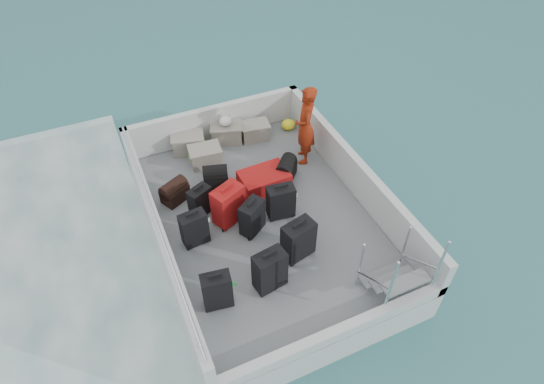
{
  "coord_description": "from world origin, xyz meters",
  "views": [
    {
      "loc": [
        -2.0,
        -4.81,
        6.3
      ],
      "look_at": [
        0.21,
        0.11,
        1.0
      ],
      "focal_mm": 30.0,
      "sensor_mm": 36.0,
      "label": 1
    }
  ],
  "objects": [
    {
      "name": "suitcase_7",
      "position": [
        0.28,
        -0.1,
        0.93
      ],
      "size": [
        0.47,
        0.3,
        0.63
      ],
      "primitive_type": "cube",
      "rotation": [
        0.0,
        0.0,
        -0.11
      ],
      "color": "black",
      "rests_on": "deck"
    },
    {
      "name": "suitcase_6",
      "position": [
        0.17,
        -0.96,
        0.96
      ],
      "size": [
        0.54,
        0.39,
        0.67
      ],
      "primitive_type": "cube",
      "rotation": [
        0.0,
        0.0,
        0.23
      ],
      "color": "black",
      "rests_on": "deck"
    },
    {
      "name": "duffel_0",
      "position": [
        -1.24,
        0.99,
        0.78
      ],
      "size": [
        0.54,
        0.47,
        0.32
      ],
      "primitive_type": null,
      "rotation": [
        0.0,
        0.0,
        0.46
      ],
      "color": "black",
      "rests_on": "deck"
    },
    {
      "name": "suitcase_1",
      "position": [
        -1.2,
        -0.08,
        0.93
      ],
      "size": [
        0.43,
        0.27,
        0.62
      ],
      "primitive_type": "cube",
      "rotation": [
        0.0,
        0.0,
        0.1
      ],
      "color": "black",
      "rests_on": "deck"
    },
    {
      "name": "crate_2",
      "position": [
        0.16,
        2.2,
        0.8
      ],
      "size": [
        0.69,
        0.57,
        0.35
      ],
      "primitive_type": "cube",
      "rotation": [
        0.0,
        0.0,
        -0.32
      ],
      "color": "gray",
      "rests_on": "deck"
    },
    {
      "name": "suitcase_8",
      "position": [
        0.3,
        0.64,
        0.79
      ],
      "size": [
        0.87,
        0.59,
        0.34
      ],
      "primitive_type": "cube",
      "rotation": [
        0.0,
        0.0,
        1.61
      ],
      "color": "#A6170C",
      "rests_on": "deck"
    },
    {
      "name": "white_bag",
      "position": [
        0.16,
        2.2,
        1.06
      ],
      "size": [
        0.24,
        0.24,
        0.18
      ],
      "primitive_type": "ellipsoid",
      "color": "white",
      "rests_on": "crate_2"
    },
    {
      "name": "suitcase_0",
      "position": [
        -1.25,
        -1.3,
        0.94
      ],
      "size": [
        0.44,
        0.29,
        0.64
      ],
      "primitive_type": "cube",
      "rotation": [
        0.0,
        0.0,
        -0.15
      ],
      "color": "black",
      "rests_on": "deck"
    },
    {
      "name": "deck_fittings",
      "position": [
        0.35,
        -0.32,
        0.99
      ],
      "size": [
        3.6,
        5.0,
        0.9
      ],
      "color": "silver",
      "rests_on": "deck"
    },
    {
      "name": "deck",
      "position": [
        0.0,
        0.0,
        0.61
      ],
      "size": [
        3.3,
        4.7,
        0.02
      ],
      "primitive_type": "cube",
      "color": "slate",
      "rests_on": "ferry_hull"
    },
    {
      "name": "crate_1",
      "position": [
        -0.45,
        1.7,
        0.79
      ],
      "size": [
        0.6,
        0.44,
        0.34
      ],
      "primitive_type": "cube",
      "rotation": [
        0.0,
        0.0,
        -0.11
      ],
      "color": "gray",
      "rests_on": "deck"
    },
    {
      "name": "yellow_bag",
      "position": [
        1.45,
        2.05,
        0.73
      ],
      "size": [
        0.28,
        0.26,
        0.22
      ],
      "primitive_type": "ellipsoid",
      "color": "yellow",
      "rests_on": "deck"
    },
    {
      "name": "suitcase_2",
      "position": [
        -0.92,
        0.5,
        0.89
      ],
      "size": [
        0.43,
        0.36,
        0.54
      ],
      "primitive_type": "cube",
      "rotation": [
        0.0,
        0.0,
        0.43
      ],
      "color": "black",
      "rests_on": "deck"
    },
    {
      "name": "crate_0",
      "position": [
        -0.64,
        2.2,
        0.8
      ],
      "size": [
        0.67,
        0.54,
        0.35
      ],
      "primitive_type": "cube",
      "rotation": [
        0.0,
        0.0,
        -0.25
      ],
      "color": "gray",
      "rests_on": "deck"
    },
    {
      "name": "suitcase_3",
      "position": [
        -0.46,
        -1.31,
        0.97
      ],
      "size": [
        0.5,
        0.34,
        0.7
      ],
      "primitive_type": "cube",
      "rotation": [
        0.0,
        0.0,
        0.16
      ],
      "color": "black",
      "rests_on": "deck"
    },
    {
      "name": "ground",
      "position": [
        0.0,
        0.0,
        0.0
      ],
      "size": [
        160.0,
        160.0,
        0.0
      ],
      "primitive_type": "plane",
      "color": "#164E4F",
      "rests_on": "ground"
    },
    {
      "name": "crate_3",
      "position": [
        0.71,
        2.05,
        0.78
      ],
      "size": [
        0.57,
        0.43,
        0.32
      ],
      "primitive_type": "cube",
      "rotation": [
        0.0,
        0.0,
        -0.13
      ],
      "color": "gray",
      "rests_on": "deck"
    },
    {
      "name": "ferry_hull",
      "position": [
        0.0,
        0.0,
        0.3
      ],
      "size": [
        3.6,
        5.0,
        0.6
      ],
      "primitive_type": "cube",
      "color": "silver",
      "rests_on": "ground"
    },
    {
      "name": "passenger",
      "position": [
        1.3,
        1.06,
        1.4
      ],
      "size": [
        0.56,
        0.67,
        1.55
      ],
      "primitive_type": "imported",
      "rotation": [
        0.0,
        0.0,
        -1.97
      ],
      "color": "red",
      "rests_on": "deck"
    },
    {
      "name": "duffel_2",
      "position": [
        0.77,
        0.72,
        0.78
      ],
      "size": [
        0.53,
        0.54,
        0.32
      ],
      "primitive_type": null,
      "rotation": [
        0.0,
        0.0,
        0.82
      ],
      "color": "black",
      "rests_on": "deck"
    },
    {
      "name": "suitcase_4",
      "position": [
        -0.28,
        -0.22,
        0.93
      ],
      "size": [
        0.48,
        0.43,
        0.62
      ],
      "primitive_type": "cube",
      "rotation": [
        0.0,
        0.0,
        0.58
      ],
      "color": "black",
      "rests_on": "deck"
    },
    {
      "name": "duffel_1",
      "position": [
        -0.46,
        1.07,
        0.78
      ],
      "size": [
        0.5,
        0.41,
        0.32
      ],
      "primitive_type": null,
      "rotation": [
        0.0,
        0.0,
        -0.29
      ],
      "color": "black",
      "rests_on": "deck"
    },
    {
      "name": "suitcase_5",
      "position": [
        -0.55,
        0.15,
        0.97
      ],
      "size": [
        0.59,
        0.49,
        0.7
      ],
      "primitive_type": "cube",
      "rotation": [
        0.0,
        0.0,
        0.42
      ],
      "color": "#A6170C",
      "rests_on": "deck"
    }
  ]
}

